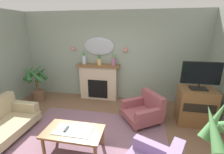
{
  "coord_description": "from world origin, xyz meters",
  "views": [
    {
      "loc": [
        0.95,
        -2.29,
        2.25
      ],
      "look_at": [
        0.27,
        1.29,
        1.1
      ],
      "focal_mm": 24.78,
      "sensor_mm": 36.0,
      "label": 1
    }
  ],
  "objects": [
    {
      "name": "floor",
      "position": [
        0.0,
        0.0,
        -0.05
      ],
      "size": [
        6.7,
        5.98,
        0.1
      ],
      "primitive_type": "cube",
      "color": "brown",
      "rests_on": "ground"
    },
    {
      "name": "potted_plant_tall_palm",
      "position": [
        -2.26,
        1.79,
        0.61
      ],
      "size": [
        0.75,
        0.78,
        1.19
      ],
      "color": "brown",
      "rests_on": "ground"
    },
    {
      "name": "tv_flatscreen",
      "position": [
        2.3,
        1.36,
        1.25
      ],
      "size": [
        0.84,
        0.24,
        0.65
      ],
      "color": "black",
      "rests_on": "tv_cabinet"
    },
    {
      "name": "wall_sconce_left",
      "position": [
        -1.22,
        2.41,
        1.66
      ],
      "size": [
        0.14,
        0.14,
        0.14
      ],
      "primitive_type": "cone",
      "color": "#D17066"
    },
    {
      "name": "wall_sconce_right",
      "position": [
        0.48,
        2.41,
        1.66
      ],
      "size": [
        0.14,
        0.14,
        0.14
      ],
      "primitive_type": "cone",
      "color": "#D17066"
    },
    {
      "name": "fireplace",
      "position": [
        -0.37,
        2.32,
        0.57
      ],
      "size": [
        1.36,
        0.36,
        1.16
      ],
      "color": "beige",
      "rests_on": "ground"
    },
    {
      "name": "patterned_rug",
      "position": [
        0.0,
        0.2,
        0.01
      ],
      "size": [
        3.2,
        2.4,
        0.01
      ],
      "primitive_type": "cube",
      "color": "#7F5B6B",
      "rests_on": "ground"
    },
    {
      "name": "coffee_table",
      "position": [
        -0.21,
        -0.04,
        0.38
      ],
      "size": [
        1.1,
        0.6,
        0.45
      ],
      "color": "brown",
      "rests_on": "ground"
    },
    {
      "name": "mantel_vase_centre",
      "position": [
        -0.82,
        2.29,
        1.36
      ],
      "size": [
        0.12,
        0.12,
        0.44
      ],
      "color": "silver",
      "rests_on": "fireplace"
    },
    {
      "name": "tv_cabinet",
      "position": [
        2.3,
        1.38,
        0.45
      ],
      "size": [
        0.8,
        0.57,
        0.9
      ],
      "color": "brown",
      "rests_on": "ground"
    },
    {
      "name": "mantel_vase_left",
      "position": [
        -0.32,
        2.29,
        1.32
      ],
      "size": [
        0.13,
        0.13,
        0.36
      ],
      "color": "tan",
      "rests_on": "fireplace"
    },
    {
      "name": "tv_remote",
      "position": [
        -0.35,
        -0.03,
        0.45
      ],
      "size": [
        0.04,
        0.16,
        0.02
      ],
      "primitive_type": "cube",
      "color": "black",
      "rests_on": "coffee_table"
    },
    {
      "name": "wall_back",
      "position": [
        0.0,
        2.54,
        1.39
      ],
      "size": [
        6.7,
        0.1,
        2.77
      ],
      "primitive_type": "cube",
      "color": "#93A393",
      "rests_on": "ground"
    },
    {
      "name": "wall_mirror",
      "position": [
        -0.37,
        2.46,
        1.71
      ],
      "size": [
        0.96,
        0.06,
        0.56
      ],
      "primitive_type": "ellipsoid",
      "color": "#B2BCC6"
    },
    {
      "name": "mantel_vase_right",
      "position": [
        0.13,
        2.29,
        1.34
      ],
      "size": [
        0.12,
        0.12,
        0.41
      ],
      "color": "#9E6084",
      "rests_on": "fireplace"
    },
    {
      "name": "armchair_beside_couch",
      "position": [
        1.1,
        1.25,
        0.31
      ],
      "size": [
        1.12,
        1.12,
        0.71
      ],
      "color": "#934C51",
      "rests_on": "ground"
    }
  ]
}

